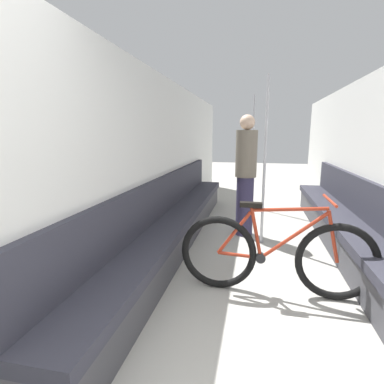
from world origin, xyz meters
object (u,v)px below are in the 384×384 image
object	(u,v)px
bench_seat_row_left	(175,223)
grab_pole_near	(265,165)
passenger_standing	(246,174)
bicycle	(275,255)
grab_pole_far	(252,155)
bench_seat_row_right	(354,235)

from	to	relation	value
bench_seat_row_left	grab_pole_near	xyz separation A→B (m)	(1.13, 0.35, 0.77)
bench_seat_row_left	passenger_standing	xyz separation A→B (m)	(0.88, 0.64, 0.59)
bicycle	grab_pole_far	size ratio (longest dim) A/B	0.80
bench_seat_row_right	grab_pole_far	distance (m)	2.74
bench_seat_row_left	grab_pole_far	bearing A→B (deg)	67.90
bench_seat_row_right	bicycle	xyz separation A→B (m)	(-0.95, -1.00, 0.08)
bench_seat_row_left	grab_pole_near	distance (m)	1.41
bench_seat_row_right	grab_pole_far	size ratio (longest dim) A/B	2.45
bicycle	bench_seat_row_right	bearing A→B (deg)	37.71
bench_seat_row_left	grab_pole_near	bearing A→B (deg)	17.42
bench_seat_row_right	bicycle	bearing A→B (deg)	-133.52
bench_seat_row_right	grab_pole_far	bearing A→B (deg)	117.84
bench_seat_row_left	grab_pole_far	size ratio (longest dim) A/B	2.45
grab_pole_far	passenger_standing	size ratio (longest dim) A/B	1.27
bench_seat_row_left	grab_pole_far	world-z (taller)	grab_pole_far
grab_pole_near	grab_pole_far	size ratio (longest dim) A/B	1.00
bench_seat_row_right	grab_pole_far	xyz separation A→B (m)	(-1.23, 2.33, 0.77)
bench_seat_row_right	passenger_standing	distance (m)	1.56
bench_seat_row_left	bench_seat_row_right	bearing A→B (deg)	0.00
bench_seat_row_left	bicycle	world-z (taller)	bicycle
bench_seat_row_left	bicycle	distance (m)	1.58
bench_seat_row_right	grab_pole_near	xyz separation A→B (m)	(-1.04, 0.35, 0.77)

